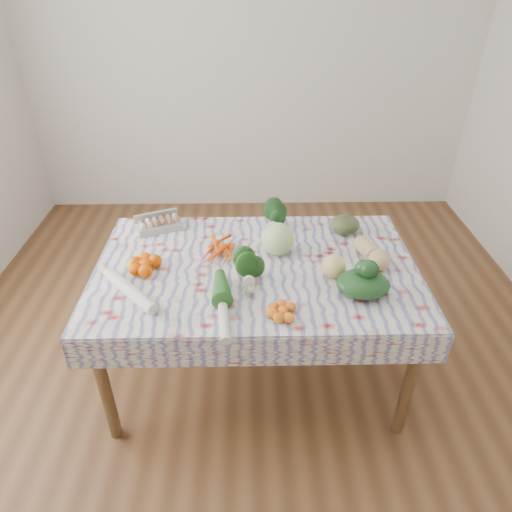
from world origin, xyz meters
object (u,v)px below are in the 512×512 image
(egg_carton, at_px, (159,225))
(kabocha_squash, at_px, (346,224))
(butternut_squash, at_px, (372,252))
(grapefruit, at_px, (334,266))
(cabbage, at_px, (278,239))
(dining_table, at_px, (256,278))

(egg_carton, bearing_deg, kabocha_squash, -25.14)
(butternut_squash, xyz_separation_m, grapefruit, (-0.22, -0.13, 0.00))
(cabbage, distance_m, grapefruit, 0.34)
(dining_table, bearing_deg, grapefruit, -15.19)
(egg_carton, distance_m, grapefruit, 1.05)
(grapefruit, bearing_deg, egg_carton, 152.99)
(egg_carton, bearing_deg, cabbage, -43.85)
(grapefruit, bearing_deg, kabocha_squash, 72.23)
(kabocha_squash, bearing_deg, grapefruit, -107.77)
(butternut_squash, bearing_deg, grapefruit, -166.50)
(kabocha_squash, relative_size, cabbage, 0.92)
(dining_table, bearing_deg, cabbage, 44.68)
(cabbage, bearing_deg, dining_table, -135.32)
(butternut_squash, distance_m, grapefruit, 0.26)
(cabbage, relative_size, grapefruit, 1.46)
(dining_table, distance_m, egg_carton, 0.68)
(kabocha_squash, height_order, grapefruit, grapefruit)
(dining_table, bearing_deg, butternut_squash, 2.51)
(dining_table, relative_size, grapefruit, 13.31)
(butternut_squash, bearing_deg, kabocha_squash, 88.43)
(egg_carton, height_order, cabbage, cabbage)
(egg_carton, relative_size, butternut_squash, 1.04)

